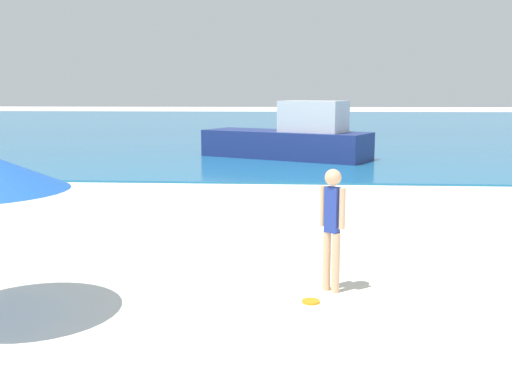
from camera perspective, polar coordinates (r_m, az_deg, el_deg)
water at (r=46.34m, az=2.36°, el=6.52°), size 160.00×60.00×0.06m
person_standing at (r=7.57m, az=7.35°, el=-2.96°), size 0.31×0.25×1.60m
frisbee at (r=7.39m, az=5.31°, el=-10.47°), size 0.22×0.22×0.03m
boat_near at (r=22.44m, az=3.43°, el=5.18°), size 6.62×4.62×2.17m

